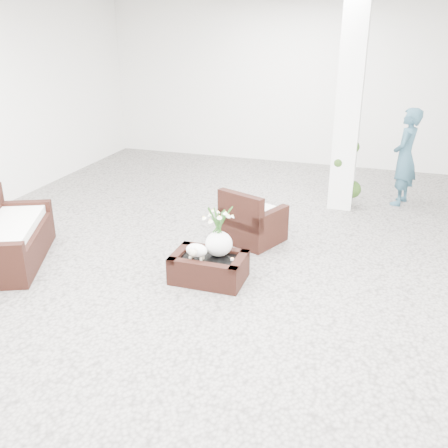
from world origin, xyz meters
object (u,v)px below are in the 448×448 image
(loveseat, at_px, (9,232))
(armchair, at_px, (253,215))
(coffee_table, at_px, (209,269))
(topiary, at_px, (344,161))

(loveseat, bearing_deg, armchair, -83.92)
(coffee_table, relative_size, armchair, 1.11)
(coffee_table, relative_size, topiary, 0.55)
(armchair, relative_size, topiary, 0.50)
(armchair, xyz_separation_m, loveseat, (-2.91, -1.70, 0.04))
(coffee_table, distance_m, loveseat, 2.74)
(topiary, bearing_deg, armchair, -119.04)
(coffee_table, distance_m, topiary, 3.60)
(loveseat, bearing_deg, topiary, -71.85)
(coffee_table, bearing_deg, armchair, 81.41)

